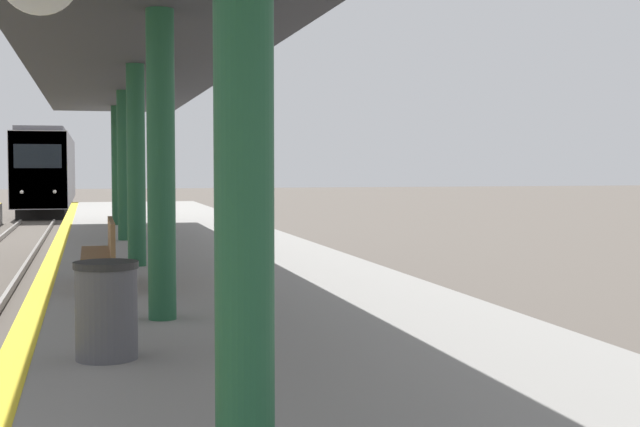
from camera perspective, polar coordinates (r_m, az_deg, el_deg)
name	(u,v)px	position (r m, az deg, el deg)	size (l,w,h in m)	color
train	(48,171)	(53.80, -16.99, 2.61)	(2.64, 21.66, 4.46)	black
station_canopy	(135,66)	(15.17, -11.76, 9.24)	(3.58, 26.63, 3.55)	#1E5133
trash_bin	(106,310)	(7.93, -13.51, -6.03)	(0.56, 0.56, 0.85)	#4C4C51
bench	(103,251)	(12.68, -13.75, -2.32)	(0.44, 1.91, 0.92)	brown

